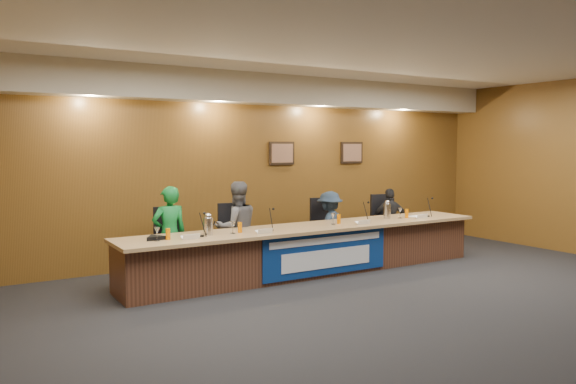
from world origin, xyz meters
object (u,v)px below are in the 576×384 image
office_chair_a (167,249)px  carafe_right (387,211)px  speakerphone (155,238)px  panelist_d (390,221)px  panelist_a (169,235)px  office_chair_c (326,233)px  banner (327,253)px  dais_body (311,251)px  office_chair_d (386,227)px  panelist_c (330,227)px  carafe_left (208,227)px  panelist_b (237,228)px  office_chair_b (234,242)px

office_chair_a → carafe_right: (3.63, -0.68, 0.40)m
speakerphone → panelist_d: bearing=7.3°
panelist_a → office_chair_c: size_ratio=2.93×
banner → office_chair_a: size_ratio=4.58×
dais_body → office_chair_d: size_ratio=12.50×
office_chair_a → speakerphone: speakerphone is taller
office_chair_a → carafe_right: bearing=11.7°
panelist_c → carafe_left: (-2.51, -0.61, 0.27)m
panelist_c → panelist_d: size_ratio=1.00×
panelist_d → office_chair_a: bearing=22.7°
dais_body → office_chair_a: size_ratio=12.50×
banner → carafe_left: (-1.75, 0.38, 0.49)m
office_chair_c → carafe_left: (-2.51, -0.71, 0.39)m
carafe_left → speakerphone: bearing=178.8°
panelist_b → speakerphone: panelist_b is taller
office_chair_a → panelist_c: bearing=20.2°
speakerphone → panelist_a: bearing=55.5°
panelist_a → dais_body: bearing=165.0°
panelist_a → office_chair_d: bearing=-178.2°
dais_body → panelist_a: size_ratio=4.27×
panelist_a → panelist_c: size_ratio=1.16×
panelist_b → office_chair_a: bearing=1.2°
office_chair_b → carafe_left: 1.10m
panelist_b → office_chair_d: panelist_b is taller
carafe_right → speakerphone: (-4.04, -0.02, -0.10)m
panelist_d → panelist_a: bearing=24.0°
panelist_d → banner: bearing=48.9°
panelist_b → carafe_right: panelist_b is taller
panelist_b → office_chair_c: bearing=-170.3°
banner → panelist_d: panelist_d is taller
panelist_b → dais_body: bearing=156.7°
dais_body → panelist_a: panelist_a is taller
panelist_b → office_chair_b: 0.26m
dais_body → speakerphone: (-2.50, -0.02, 0.43)m
dais_body → panelist_c: 0.99m
panelist_c → office_chair_b: 1.77m
panelist_b → carafe_left: (-0.74, -0.61, 0.15)m
office_chair_a → office_chair_d: bearing=22.2°
panelist_b → banner: bearing=141.9°
panelist_b → office_chair_d: bearing=-171.7°
banner → office_chair_b: 1.48m
panelist_a → carafe_right: size_ratio=5.51×
panelist_a → office_chair_a: panelist_a is taller
speakerphone → dais_body: bearing=0.5°
panelist_b → carafe_right: 2.61m
panelist_a → panelist_b: bearing=-179.6°
panelist_d → office_chair_b: 3.14m
panelist_a → carafe_right: bearing=171.4°
panelist_d → office_chair_c: bearing=19.8°
panelist_b → office_chair_d: 3.15m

